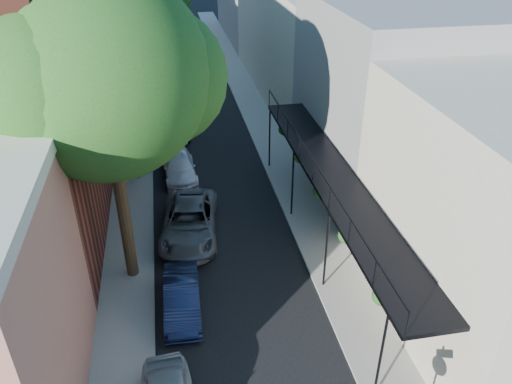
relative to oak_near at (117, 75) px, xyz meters
name	(u,v)px	position (x,y,z in m)	size (l,w,h in m)	color
road_surface	(193,97)	(3.37, 19.74, -7.87)	(6.00, 64.00, 0.01)	black
sidewalk_left	(138,100)	(-0.63, 19.74, -7.82)	(2.00, 64.00, 0.12)	gray
sidewalk_right	(246,93)	(7.37, 19.74, -7.82)	(2.00, 64.00, 0.12)	gray
buildings_left	(45,39)	(-5.93, 18.50, -2.94)	(10.10, 59.10, 12.00)	#B5715D
buildings_right	(315,33)	(12.36, 19.23, -3.45)	(9.80, 55.00, 10.00)	#B6AF96
oak_near	(117,75)	(0.00, 0.00, 0.00)	(7.48, 6.80, 11.42)	#382716
oak_mid	(128,41)	(-0.05, 7.97, -0.82)	(6.60, 6.00, 10.20)	#382716
parked_car_b	(182,298)	(1.36, -2.55, -7.29)	(1.24, 3.56, 1.17)	#121A38
parked_car_c	(190,222)	(1.97, 2.05, -7.18)	(2.33, 5.06, 1.41)	#55575D
parked_car_d	(179,167)	(1.79, 7.49, -7.30)	(1.62, 3.99, 1.16)	white
parked_car_e	(178,126)	(1.97, 13.00, -7.24)	(1.52, 3.77, 1.28)	black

